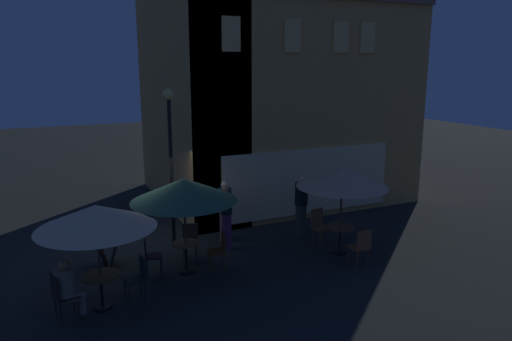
{
  "coord_description": "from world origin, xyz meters",
  "views": [
    {
      "loc": [
        -2.76,
        -11.73,
        4.91
      ],
      "look_at": [
        2.59,
        -0.24,
        2.08
      ],
      "focal_mm": 33.55,
      "sensor_mm": 36.0,
      "label": 1
    }
  ],
  "objects": [
    {
      "name": "cafe_table_1",
      "position": [
        4.29,
        -1.85,
        0.54
      ],
      "size": [
        0.74,
        0.74,
        0.74
      ],
      "color": "black",
      "rests_on": "ground"
    },
    {
      "name": "cafe_chair_2",
      "position": [
        4.16,
        -1.0,
        0.58
      ],
      "size": [
        0.45,
        0.45,
        0.98
      ],
      "rotation": [
        0.0,
        0.0,
        -1.43
      ],
      "color": "brown",
      "rests_on": "ground"
    },
    {
      "name": "patio_umbrella_2",
      "position": [
        0.25,
        -1.3,
        2.05
      ],
      "size": [
        2.5,
        2.5,
        2.33
      ],
      "color": "black",
      "rests_on": "ground"
    },
    {
      "name": "patron_standing_2",
      "position": [
        4.03,
        -0.25,
        0.89
      ],
      "size": [
        0.38,
        0.38,
        1.77
      ],
      "rotation": [
        0.0,
        0.0,
        2.42
      ],
      "color": "#373E33",
      "rests_on": "ground"
    },
    {
      "name": "ground_plane",
      "position": [
        0.0,
        0.0,
        0.0
      ],
      "size": [
        60.0,
        60.0,
        0.0
      ],
      "primitive_type": "plane",
      "color": "black"
    },
    {
      "name": "menu_sandwich_board",
      "position": [
        -1.4,
        -0.11,
        0.47
      ],
      "size": [
        0.72,
        0.64,
        0.91
      ],
      "rotation": [
        0.0,
        0.0,
        -0.15
      ],
      "color": "black",
      "rests_on": "ground"
    },
    {
      "name": "patron_standing_3",
      "position": [
        1.87,
        0.29,
        0.87
      ],
      "size": [
        0.37,
        0.37,
        1.75
      ],
      "rotation": [
        0.0,
        0.0,
        3.68
      ],
      "color": "#7A735A",
      "rests_on": "ground"
    },
    {
      "name": "cafe_chair_1",
      "position": [
        -2.6,
        -2.42,
        0.58
      ],
      "size": [
        0.52,
        0.52,
        0.96
      ],
      "rotation": [
        0.0,
        0.0,
        0.22
      ],
      "color": "black",
      "rests_on": "ground"
    },
    {
      "name": "cafe_chair_4",
      "position": [
        1.05,
        -1.45,
        0.54
      ],
      "size": [
        0.49,
        0.49,
        0.9
      ],
      "rotation": [
        0.0,
        0.0,
        2.95
      ],
      "color": "#4F3317",
      "rests_on": "ground"
    },
    {
      "name": "cafe_table_0",
      "position": [
        -1.83,
        -2.24,
        0.55
      ],
      "size": [
        0.77,
        0.77,
        0.73
      ],
      "color": "black",
      "rests_on": "ground"
    },
    {
      "name": "cafe_chair_6",
      "position": [
        -0.58,
        -1.13,
        0.57
      ],
      "size": [
        0.48,
        0.48,
        0.94
      ],
      "rotation": [
        0.0,
        0.0,
        -0.2
      ],
      "color": "black",
      "rests_on": "ground"
    },
    {
      "name": "cafe_chair_5",
      "position": [
        0.6,
        -0.49,
        0.55
      ],
      "size": [
        0.52,
        0.52,
        0.9
      ],
      "rotation": [
        0.0,
        0.0,
        -1.98
      ],
      "color": "#504025",
      "rests_on": "ground"
    },
    {
      "name": "cafe_building",
      "position": [
        4.0,
        3.05,
        3.92
      ],
      "size": [
        8.53,
        6.92,
        7.87
      ],
      "color": "tan",
      "rests_on": "ground"
    },
    {
      "name": "patron_standing_1",
      "position": [
        1.68,
        -0.31,
        0.9
      ],
      "size": [
        0.31,
        0.31,
        1.77
      ],
      "rotation": [
        0.0,
        0.0,
        3.03
      ],
      "color": "#5B325D",
      "rests_on": "ground"
    },
    {
      "name": "street_lamp_near_corner",
      "position": [
        0.43,
        0.47,
        2.83
      ],
      "size": [
        0.29,
        0.29,
        4.3
      ],
      "color": "black",
      "rests_on": "ground"
    },
    {
      "name": "cafe_chair_0",
      "position": [
        -1.05,
        -2.18,
        0.55
      ],
      "size": [
        0.47,
        0.47,
        0.91
      ],
      "rotation": [
        0.0,
        0.0,
        -3.05
      ],
      "color": "black",
      "rests_on": "ground"
    },
    {
      "name": "cafe_chair_3",
      "position": [
        4.29,
        -2.74,
        0.56
      ],
      "size": [
        0.43,
        0.43,
        0.94
      ],
      "rotation": [
        0.0,
        0.0,
        1.58
      ],
      "color": "brown",
      "rests_on": "ground"
    },
    {
      "name": "patio_umbrella_1",
      "position": [
        4.29,
        -1.85,
        2.08
      ],
      "size": [
        2.36,
        2.36,
        2.34
      ],
      "color": "black",
      "rests_on": "ground"
    },
    {
      "name": "patio_umbrella_0",
      "position": [
        -1.83,
        -2.24,
        1.96
      ],
      "size": [
        2.36,
        2.36,
        2.21
      ],
      "color": "black",
      "rests_on": "ground"
    },
    {
      "name": "patron_seated_0",
      "position": [
        -2.46,
        -2.39,
        0.71
      ],
      "size": [
        0.55,
        0.45,
        1.25
      ],
      "rotation": [
        0.0,
        0.0,
        0.22
      ],
      "color": "#7C6760",
      "rests_on": "ground"
    },
    {
      "name": "cafe_table_2",
      "position": [
        0.25,
        -1.3,
        0.52
      ],
      "size": [
        0.65,
        0.65,
        0.75
      ],
      "color": "black",
      "rests_on": "ground"
    }
  ]
}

